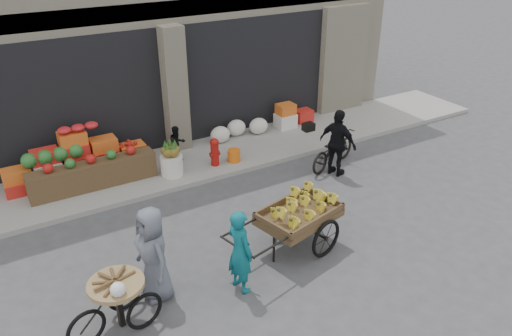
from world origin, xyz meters
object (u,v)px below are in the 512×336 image
vendor_grey (153,254)px  bicycle (333,149)px  seated_person (177,144)px  cyclist (338,143)px  vendor_woman (240,251)px  orange_bucket (234,156)px  fire_hydrant (215,151)px  tricycle_cart (117,297)px  pineapple_bin (172,165)px  banana_cart (297,214)px

vendor_grey → bicycle: 5.90m
seated_person → cyclist: (3.09, -2.36, 0.24)m
vendor_woman → orange_bucket: bearing=-36.3°
fire_hydrant → tricycle_cart: size_ratio=0.49×
cyclist → bicycle: bearing=-46.0°
tricycle_cart → cyclist: cyclist is taller
seated_person → vendor_woman: 4.87m
tricycle_cart → bicycle: bearing=9.3°
pineapple_bin → banana_cart: bearing=-75.6°
seated_person → bicycle: seated_person is taller
pineapple_bin → tricycle_cart: bearing=-121.5°
tricycle_cart → vendor_grey: vendor_grey is taller
orange_bucket → bicycle: (2.09, -1.26, 0.18)m
tricycle_cart → vendor_grey: bearing=13.9°
bicycle → tricycle_cart: bearing=94.0°
seated_person → pineapple_bin: bearing=-133.7°
pineapple_bin → cyclist: (3.49, -1.76, 0.45)m
pineapple_bin → vendor_grey: bearing=-115.6°
fire_hydrant → bicycle: bicycle is taller
bicycle → vendor_woman: bearing=104.8°
pineapple_bin → fire_hydrant: (1.10, -0.05, 0.13)m
bicycle → pineapple_bin: bearing=50.4°
tricycle_cart → banana_cart: bearing=-9.4°
bicycle → cyclist: 0.58m
fire_hydrant → vendor_grey: 4.59m
seated_person → cyclist: size_ratio=0.57×
pineapple_bin → orange_bucket: 1.61m
tricycle_cart → cyclist: (5.96, 2.26, 0.25)m
fire_hydrant → vendor_woman: vendor_woman is taller
banana_cart → bicycle: 3.63m
fire_hydrant → orange_bucket: size_ratio=2.22×
seated_person → banana_cart: 4.38m
bicycle → cyclist: bearing=134.0°
cyclist → orange_bucket: bearing=29.3°
banana_cart → vendor_woman: 1.51m
banana_cart → pineapple_bin: bearing=91.2°
pineapple_bin → fire_hydrant: 1.11m
orange_bucket → seated_person: bearing=149.7°
tricycle_cart → fire_hydrant: bearing=34.0°
seated_person → vendor_grey: (-2.14, -4.24, 0.24)m
vendor_woman → tricycle_cart: size_ratio=1.04×
fire_hydrant → vendor_woman: 4.44m
orange_bucket → tricycle_cart: size_ratio=0.22×
banana_cart → bicycle: bearing=27.9°
orange_bucket → vendor_grey: bearing=-133.4°
fire_hydrant → bicycle: bearing=-26.8°
tricycle_cart → vendor_grey: (0.73, 0.39, 0.26)m
orange_bucket → seated_person: 1.42m
pineapple_bin → seated_person: bearing=56.3°
seated_person → vendor_woman: size_ratio=0.61×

